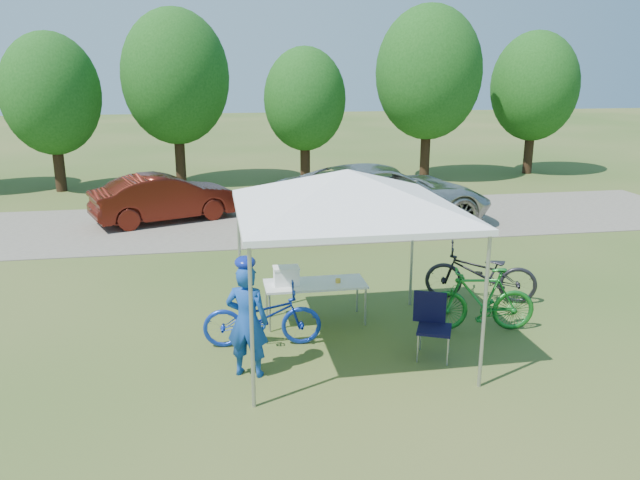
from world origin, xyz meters
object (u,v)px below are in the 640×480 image
(cooler, at_px, (286,276))
(bike_dark, at_px, (481,274))
(folding_table, at_px, (315,285))
(sedan, at_px, (166,198))
(bike_green, at_px, (481,300))
(minivan, at_px, (382,195))
(bike_blue, at_px, (262,316))
(cyclist, at_px, (247,321))
(folding_chair, at_px, (432,319))

(cooler, bearing_deg, bike_dark, 6.94)
(folding_table, relative_size, sedan, 0.43)
(bike_dark, height_order, sedan, sedan)
(bike_green, distance_m, minivan, 6.91)
(cooler, distance_m, bike_blue, 0.97)
(bike_dark, xyz_separation_m, minivan, (-0.29, 5.66, 0.31))
(folding_table, bearing_deg, sedan, 110.76)
(cyclist, relative_size, bike_dark, 0.81)
(bike_green, relative_size, bike_dark, 0.88)
(folding_table, distance_m, bike_green, 2.68)
(folding_chair, xyz_separation_m, cyclist, (-2.70, -0.17, 0.24))
(folding_table, distance_m, minivan, 6.72)
(bike_blue, distance_m, sedan, 8.60)
(cyclist, distance_m, bike_blue, 1.01)
(minivan, bearing_deg, sedan, 67.93)
(bike_dark, bearing_deg, bike_green, -3.31)
(bike_green, bearing_deg, folding_table, -98.77)
(bike_dark, relative_size, sedan, 0.51)
(sedan, bearing_deg, folding_table, 179.70)
(bike_dark, bearing_deg, minivan, -156.26)
(minivan, bearing_deg, cooler, 144.38)
(folding_table, distance_m, bike_dark, 3.14)
(bike_blue, height_order, sedan, sedan)
(cooler, distance_m, bike_green, 3.15)
(folding_chair, distance_m, cooler, 2.49)
(cooler, relative_size, bike_blue, 0.23)
(folding_table, height_order, folding_chair, folding_chair)
(cyclist, bearing_deg, cooler, -93.27)
(folding_table, distance_m, folding_chair, 2.12)
(folding_table, xyz_separation_m, folding_chair, (1.49, -1.51, -0.09))
(cooler, relative_size, minivan, 0.07)
(bike_dark, distance_m, sedan, 9.35)
(bike_blue, bearing_deg, cooler, -27.10)
(cooler, relative_size, sedan, 0.11)
(minivan, distance_m, sedan, 5.90)
(cyclist, distance_m, sedan, 9.44)
(cyclist, xyz_separation_m, minivan, (4.03, 7.78, 0.03))
(folding_chair, height_order, minivan, minivan)
(bike_dark, bearing_deg, cooler, -62.27)
(minivan, bearing_deg, bike_blue, 144.04)
(folding_table, height_order, sedan, sedan)
(cyclist, distance_m, minivan, 8.76)
(folding_table, height_order, minivan, minivan)
(folding_chair, distance_m, bike_green, 1.28)
(sedan, bearing_deg, cyclist, 169.13)
(folding_table, xyz_separation_m, cyclist, (-1.21, -1.68, 0.16))
(folding_chair, height_order, bike_dark, bike_dark)
(folding_chair, bearing_deg, folding_table, 158.56)
(folding_chair, xyz_separation_m, bike_blue, (-2.43, 0.75, -0.08))
(bike_dark, distance_m, minivan, 5.68)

